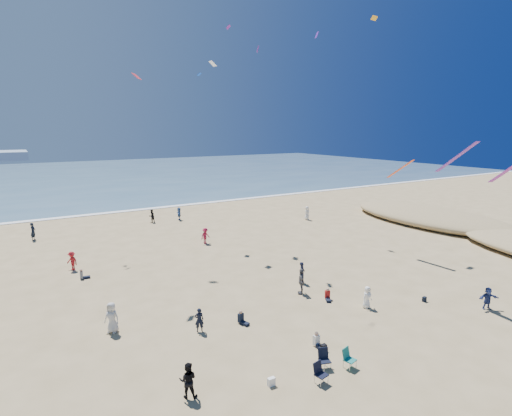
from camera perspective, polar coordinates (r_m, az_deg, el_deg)
ground at (r=20.04m, az=7.76°, el=-24.25°), size 220.00×220.00×0.00m
ocean at (r=108.63m, az=-25.75°, el=4.00°), size 220.00×100.00×0.06m
surf_line at (r=59.59m, az=-20.64°, el=-0.69°), size 220.00×1.20×0.08m
standing_flyers at (r=34.30m, az=-3.88°, el=-7.08°), size 31.59×47.57×1.90m
seated_group at (r=24.79m, az=-0.21°, el=-15.58°), size 14.86×25.56×0.84m
chair_cluster at (r=20.92m, az=10.84°, el=-21.03°), size 2.71×1.53×1.00m
white_tote at (r=19.98m, az=2.20°, el=-23.56°), size 0.35×0.20×0.40m
black_backpack at (r=22.72m, az=9.64°, el=-19.09°), size 0.30×0.22×0.38m
navy_bag at (r=30.24m, az=22.92°, el=-11.91°), size 0.28×0.18×0.34m
kites_aloft at (r=32.60m, az=8.24°, el=15.70°), size 39.05×38.60×28.01m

